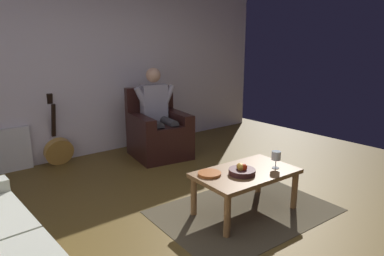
{
  "coord_description": "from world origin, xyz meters",
  "views": [
    {
      "loc": [
        2.22,
        2.12,
        1.61
      ],
      "look_at": [
        -0.32,
        -1.02,
        0.6
      ],
      "focal_mm": 31.88,
      "sensor_mm": 36.0,
      "label": 1
    }
  ],
  "objects_px": {
    "armchair": "(158,133)",
    "wine_glass_near": "(276,157)",
    "decorative_dish": "(210,174)",
    "fruit_bowl": "(242,170)",
    "person_seated": "(158,110)",
    "coffee_table": "(246,177)",
    "guitar": "(59,149)"
  },
  "relations": [
    {
      "from": "armchair",
      "to": "wine_glass_near",
      "type": "xyz_separation_m",
      "value": [
        0.02,
        2.11,
        0.2
      ]
    },
    {
      "from": "decorative_dish",
      "to": "armchair",
      "type": "bearing_deg",
      "value": -109.24
    },
    {
      "from": "fruit_bowl",
      "to": "decorative_dish",
      "type": "height_order",
      "value": "fruit_bowl"
    },
    {
      "from": "person_seated",
      "to": "coffee_table",
      "type": "xyz_separation_m",
      "value": [
        0.3,
        1.98,
        -0.32
      ]
    },
    {
      "from": "wine_glass_near",
      "to": "fruit_bowl",
      "type": "bearing_deg",
      "value": -14.6
    },
    {
      "from": "person_seated",
      "to": "decorative_dish",
      "type": "bearing_deg",
      "value": 79.85
    },
    {
      "from": "fruit_bowl",
      "to": "decorative_dish",
      "type": "xyz_separation_m",
      "value": [
        0.25,
        -0.18,
        -0.03
      ]
    },
    {
      "from": "wine_glass_near",
      "to": "fruit_bowl",
      "type": "relative_size",
      "value": 0.69
    },
    {
      "from": "armchair",
      "to": "guitar",
      "type": "xyz_separation_m",
      "value": [
        1.27,
        -0.52,
        -0.12
      ]
    },
    {
      "from": "armchair",
      "to": "wine_glass_near",
      "type": "height_order",
      "value": "armchair"
    },
    {
      "from": "coffee_table",
      "to": "fruit_bowl",
      "type": "height_order",
      "value": "fruit_bowl"
    },
    {
      "from": "coffee_table",
      "to": "fruit_bowl",
      "type": "relative_size",
      "value": 4.08
    },
    {
      "from": "armchair",
      "to": "guitar",
      "type": "bearing_deg",
      "value": -13.13
    },
    {
      "from": "guitar",
      "to": "wine_glass_near",
      "type": "distance_m",
      "value": 2.93
    },
    {
      "from": "coffee_table",
      "to": "guitar",
      "type": "distance_m",
      "value": 2.69
    },
    {
      "from": "armchair",
      "to": "fruit_bowl",
      "type": "xyz_separation_m",
      "value": [
        0.39,
        2.01,
        0.12
      ]
    },
    {
      "from": "guitar",
      "to": "coffee_table",
      "type": "bearing_deg",
      "value": 111.11
    },
    {
      "from": "person_seated",
      "to": "decorative_dish",
      "type": "xyz_separation_m",
      "value": [
        0.64,
        1.83,
        -0.25
      ]
    },
    {
      "from": "decorative_dish",
      "to": "wine_glass_near",
      "type": "bearing_deg",
      "value": 156.1
    },
    {
      "from": "wine_glass_near",
      "to": "fruit_bowl",
      "type": "xyz_separation_m",
      "value": [
        0.37,
        -0.1,
        -0.08
      ]
    },
    {
      "from": "armchair",
      "to": "fruit_bowl",
      "type": "height_order",
      "value": "armchair"
    },
    {
      "from": "person_seated",
      "to": "decorative_dish",
      "type": "height_order",
      "value": "person_seated"
    },
    {
      "from": "guitar",
      "to": "armchair",
      "type": "bearing_deg",
      "value": 157.77
    },
    {
      "from": "armchair",
      "to": "decorative_dish",
      "type": "height_order",
      "value": "armchair"
    },
    {
      "from": "guitar",
      "to": "fruit_bowl",
      "type": "relative_size",
      "value": 3.86
    },
    {
      "from": "person_seated",
      "to": "coffee_table",
      "type": "height_order",
      "value": "person_seated"
    },
    {
      "from": "person_seated",
      "to": "coffee_table",
      "type": "relative_size",
      "value": 1.25
    },
    {
      "from": "person_seated",
      "to": "decorative_dish",
      "type": "relative_size",
      "value": 5.85
    },
    {
      "from": "decorative_dish",
      "to": "guitar",
      "type": "bearing_deg",
      "value": -74.99
    },
    {
      "from": "coffee_table",
      "to": "armchair",
      "type": "bearing_deg",
      "value": -98.75
    },
    {
      "from": "armchair",
      "to": "wine_glass_near",
      "type": "bearing_deg",
      "value": 98.57
    },
    {
      "from": "person_seated",
      "to": "guitar",
      "type": "height_order",
      "value": "person_seated"
    }
  ]
}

